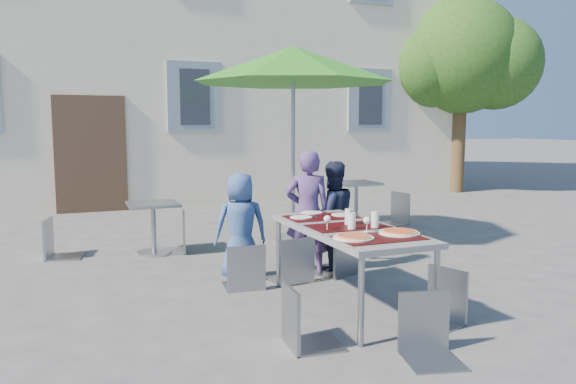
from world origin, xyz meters
name	(u,v)px	position (x,y,z in m)	size (l,w,h in m)	color
ground	(401,331)	(0.00, 0.00, 0.00)	(90.00, 90.00, 0.00)	#434345
building	(159,0)	(0.00, 11.50, 4.85)	(13.60, 8.20, 11.10)	beige
tree	(461,58)	(6.55, 7.54, 3.25)	(3.60, 3.00, 4.70)	#4D3A21
dining_table	(348,232)	(-0.12, 0.72, 0.70)	(0.80, 1.85, 0.76)	#4E4F54
pizza_near_left	(353,237)	(-0.34, 0.21, 0.77)	(0.33, 0.33, 0.03)	white
pizza_near_right	(399,232)	(0.11, 0.24, 0.77)	(0.35, 0.35, 0.03)	white
glassware	(356,219)	(-0.09, 0.63, 0.83)	(0.51, 0.41, 0.15)	silver
place_settings	(319,215)	(-0.11, 1.36, 0.76)	(0.71, 0.45, 0.01)	white
child_0	(241,226)	(-0.75, 1.97, 0.58)	(0.57, 0.37, 1.16)	#304D84
child_1	(308,212)	(0.01, 1.92, 0.70)	(0.51, 0.33, 1.39)	#4A346A
child_2	(332,216)	(0.35, 1.99, 0.63)	(0.61, 0.35, 1.25)	#1B213C
chair_0	(244,239)	(-0.83, 1.60, 0.52)	(0.43, 0.44, 0.89)	gray
chair_1	(293,232)	(-0.28, 1.65, 0.55)	(0.46, 0.46, 0.93)	gray
chair_2	(340,224)	(0.32, 1.73, 0.58)	(0.58, 0.58, 0.99)	gray
chair_3	(303,280)	(-0.87, 0.01, 0.52)	(0.43, 0.43, 0.89)	gray
chair_4	(442,264)	(0.42, 0.05, 0.51)	(0.49, 0.49, 0.87)	gray
chair_5	(430,288)	(-0.10, -0.49, 0.51)	(0.47, 0.47, 0.88)	gray
patio_umbrella	(293,66)	(0.47, 3.45, 2.45)	(2.75, 2.75, 2.72)	#B3B5BB
cafe_table_0	(154,221)	(-1.45, 3.51, 0.43)	(0.63, 0.63, 0.67)	#B3B5BB
bg_chair_l_0	(55,214)	(-2.61, 3.77, 0.56)	(0.51, 0.50, 0.95)	gray
bg_chair_r_0	(175,208)	(-1.16, 3.54, 0.58)	(0.52, 0.52, 0.99)	#91969D
cafe_table_1	(356,196)	(2.01, 4.44, 0.48)	(0.67, 0.67, 0.71)	#B3B5BB
bg_chair_l_1	(315,195)	(1.23, 4.38, 0.54)	(0.54, 0.54, 0.92)	gray
bg_chair_r_1	(396,189)	(2.66, 4.24, 0.59)	(0.51, 0.51, 1.00)	#92979D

